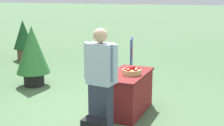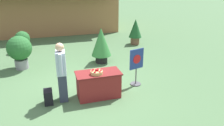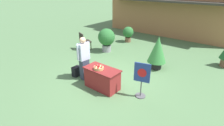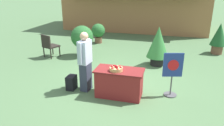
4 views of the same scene
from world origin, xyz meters
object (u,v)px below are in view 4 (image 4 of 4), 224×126
(potted_plant_near_right, at_px, (82,38))
(potted_plant_far_left, at_px, (158,44))
(person_visitor, at_px, (85,61))
(backpack, at_px, (72,83))
(potted_plant_near_left, at_px, (219,37))
(patio_chair, at_px, (49,45))
(apple_basket, at_px, (116,69))
(poster_board, at_px, (172,73))
(display_table, at_px, (119,83))
(potted_plant_far_right, at_px, (98,32))

(potted_plant_near_right, height_order, potted_plant_far_left, potted_plant_far_left)
(person_visitor, xyz_separation_m, potted_plant_far_left, (1.85, 2.70, -0.05))
(backpack, relative_size, potted_plant_near_left, 0.30)
(patio_chair, bearing_deg, potted_plant_near_right, -44.81)
(potted_plant_near_right, distance_m, potted_plant_near_left, 6.02)
(apple_basket, xyz_separation_m, potted_plant_near_left, (3.37, 5.12, -0.07))
(potted_plant_near_right, bearing_deg, person_visitor, -65.43)
(poster_board, bearing_deg, potted_plant_near_left, 142.15)
(poster_board, height_order, potted_plant_far_left, potted_plant_far_left)
(display_table, xyz_separation_m, potted_plant_near_left, (3.30, 5.02, 0.38))
(apple_basket, height_order, patio_chair, patio_chair)
(backpack, bearing_deg, potted_plant_near_right, 106.85)
(poster_board, xyz_separation_m, patio_chair, (-5.07, 2.11, -0.11))
(potted_plant_near_left, bearing_deg, backpack, -133.64)
(backpack, bearing_deg, person_visitor, 10.36)
(backpack, distance_m, poster_board, 2.93)
(backpack, height_order, patio_chair, patio_chair)
(potted_plant_near_right, bearing_deg, potted_plant_far_left, -5.05)
(backpack, bearing_deg, potted_plant_near_left, 46.36)
(patio_chair, relative_size, potted_plant_near_right, 0.74)
(poster_board, distance_m, patio_chair, 5.50)
(person_visitor, height_order, poster_board, person_visitor)
(patio_chair, relative_size, potted_plant_far_right, 0.96)
(display_table, height_order, patio_chair, patio_chair)
(display_table, height_order, potted_plant_far_left, potted_plant_far_left)
(poster_board, height_order, patio_chair, poster_board)
(display_table, relative_size, potted_plant_far_left, 0.88)
(apple_basket, distance_m, poster_board, 1.56)
(apple_basket, relative_size, potted_plant_near_left, 0.26)
(potted_plant_near_left, bearing_deg, potted_plant_far_right, 176.50)
(person_visitor, height_order, potted_plant_far_right, person_visitor)
(display_table, height_order, person_visitor, person_visitor)
(person_visitor, xyz_separation_m, poster_board, (2.43, 0.31, -0.23))
(display_table, relative_size, poster_board, 1.06)
(apple_basket, height_order, potted_plant_near_right, potted_plant_near_right)
(backpack, bearing_deg, apple_basket, -4.69)
(display_table, bearing_deg, potted_plant_far_right, 114.66)
(person_visitor, bearing_deg, display_table, -0.00)
(backpack, height_order, poster_board, poster_board)
(patio_chair, bearing_deg, person_visitor, -111.00)
(potted_plant_far_right, distance_m, potted_plant_near_left, 5.78)
(apple_basket, bearing_deg, patio_chair, 144.07)
(person_visitor, relative_size, potted_plant_far_left, 1.16)
(potted_plant_near_right, xyz_separation_m, potted_plant_far_left, (3.22, -0.28, 0.06))
(potted_plant_near_right, distance_m, potted_plant_far_left, 3.23)
(patio_chair, distance_m, potted_plant_near_right, 1.42)
(patio_chair, bearing_deg, backpack, -117.09)
(backpack, height_order, potted_plant_far_left, potted_plant_far_left)
(backpack, distance_m, potted_plant_near_left, 6.94)
(person_visitor, bearing_deg, potted_plant_near_left, 54.06)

